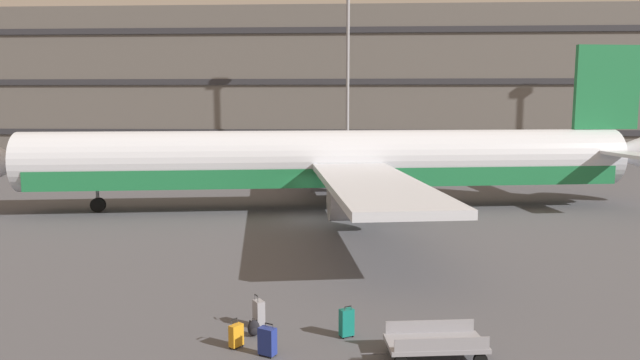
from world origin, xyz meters
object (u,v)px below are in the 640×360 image
(suitcase_red, at_px, (259,313))
(backpack_orange, at_px, (254,328))
(baggage_cart, at_px, (435,343))
(suitcase_purple, at_px, (347,322))
(suitcase_scuffed, at_px, (267,341))
(suitcase_silver, at_px, (236,335))
(airliner, at_px, (336,162))

(suitcase_red, distance_m, backpack_orange, 0.74)
(baggage_cart, bearing_deg, suitcase_red, 158.90)
(suitcase_purple, xyz_separation_m, suitcase_red, (-2.67, 0.62, -0.00))
(suitcase_scuffed, distance_m, backpack_orange, 1.44)
(suitcase_red, bearing_deg, suitcase_silver, -104.50)
(airliner, height_order, baggage_cart, airliner)
(suitcase_purple, xyz_separation_m, suitcase_silver, (-3.06, -0.91, -0.09))
(suitcase_silver, relative_size, suitcase_red, 0.80)
(suitcase_scuffed, bearing_deg, suitcase_silver, 152.74)
(suitcase_silver, xyz_separation_m, backpack_orange, (0.36, 0.82, -0.12))
(suitcase_scuffed, bearing_deg, suitcase_red, 105.18)
(suitcase_purple, bearing_deg, backpack_orange, -177.99)
(suitcase_red, height_order, backpack_orange, suitcase_red)
(suitcase_purple, xyz_separation_m, suitcase_scuffed, (-2.12, -1.40, -0.03))
(baggage_cart, bearing_deg, suitcase_scuffed, -179.09)
(suitcase_silver, distance_m, suitcase_red, 1.58)
(airliner, bearing_deg, suitcase_scuffed, -93.14)
(suitcase_purple, relative_size, suitcase_red, 0.93)
(suitcase_purple, xyz_separation_m, backpack_orange, (-2.70, -0.09, -0.21))
(suitcase_purple, bearing_deg, suitcase_silver, -163.41)
(suitcase_red, bearing_deg, suitcase_purple, -13.04)
(suitcase_purple, xyz_separation_m, baggage_cart, (2.37, -1.33, -0.02))
(airliner, xyz_separation_m, suitcase_scuffed, (-1.23, -22.42, -2.56))
(suitcase_purple, distance_m, backpack_orange, 2.71)
(airliner, height_order, suitcase_silver, airliner)
(airliner, relative_size, baggage_cart, 13.04)
(suitcase_red, bearing_deg, baggage_cart, -21.10)
(suitcase_red, distance_m, baggage_cart, 5.40)
(suitcase_purple, relative_size, backpack_orange, 1.77)
(backpack_orange, bearing_deg, suitcase_scuffed, -65.81)
(suitcase_red, bearing_deg, airliner, 85.03)
(airliner, relative_size, suitcase_silver, 53.40)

